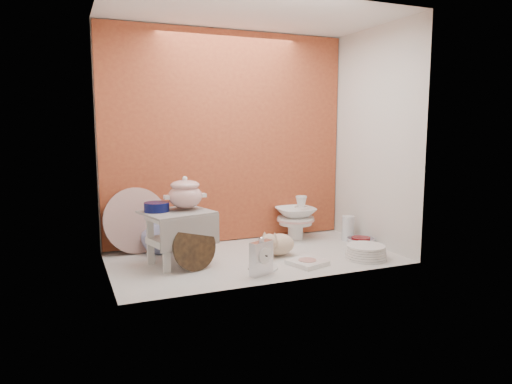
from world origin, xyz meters
The scene contains 17 objects.
ground centered at (0.00, 0.00, 0.00)m, with size 1.80×1.80×0.00m, color silver.
niche_shell centered at (0.00, 0.18, 0.93)m, with size 1.86×1.03×1.53m.
step_stool centered at (-0.48, 0.05, 0.16)m, with size 0.39×0.33×0.33m, color silver, non-canonical shape.
soup_tureen centered at (-0.42, 0.09, 0.43)m, with size 0.25×0.25×0.21m, color white, non-canonical shape.
cobalt_bowl centered at (-0.60, 0.09, 0.35)m, with size 0.15×0.15×0.06m, color #090E45.
floral_platter centered at (-0.67, 0.42, 0.22)m, with size 0.44×0.12×0.43m, color silver, non-canonical shape.
blue_white_vase centered at (-0.53, 0.36, 0.13)m, with size 0.26×0.26×0.27m, color white.
lacquer_tray centered at (-0.42, -0.12, 0.14)m, with size 0.29×0.07×0.28m, color black, non-canonical shape.
mantel_clock centered at (-0.10, -0.34, 0.11)m, with size 0.15×0.05×0.21m, color silver.
plush_pig centered at (0.16, -0.02, 0.08)m, with size 0.26×0.18×0.16m, color beige.
teacup_saucer centered at (-0.05, -0.24, 0.01)m, with size 0.18×0.18×0.01m, color white.
gold_rim_teacup centered at (-0.05, -0.24, 0.06)m, with size 0.11×0.11×0.09m, color white.
lattice_dish centered at (0.24, -0.27, 0.01)m, with size 0.20×0.20×0.03m, color white.
dinner_plate_stack centered at (0.64, -0.30, 0.04)m, with size 0.26×0.26×0.09m, color white.
crystal_bowl centered at (0.79, -0.03, 0.03)m, with size 0.19×0.19×0.06m, color silver.
clear_glass_vase centered at (0.81, 0.16, 0.09)m, with size 0.09×0.09×0.18m, color silver.
porcelain_tower centered at (0.47, 0.34, 0.16)m, with size 0.28×0.28×0.32m, color white, non-canonical shape.
Camera 1 is at (-1.11, -2.70, 0.84)m, focal length 33.04 mm.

